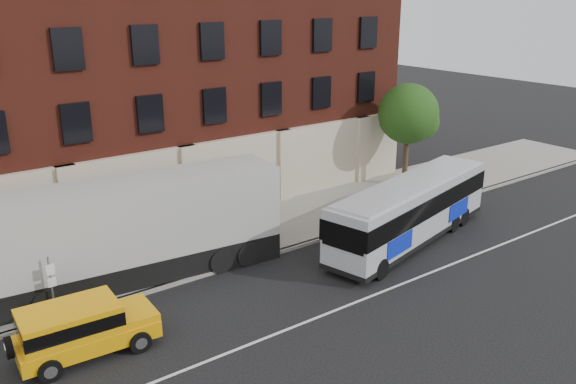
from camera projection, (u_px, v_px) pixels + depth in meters
ground at (340, 318)px, 22.22m from camera, size 120.00×120.00×0.00m
sidewalk at (218, 239)px, 29.06m from camera, size 60.00×6.00×0.15m
kerb at (252, 260)px, 26.77m from camera, size 60.00×0.25×0.15m
lane_line at (331, 312)px, 22.60m from camera, size 60.00×0.12×0.01m
building at (140, 66)px, 32.69m from camera, size 30.00×12.10×15.00m
sign_pole at (52, 284)px, 21.67m from camera, size 0.30×0.20×2.50m
street_tree at (409, 116)px, 35.65m from camera, size 3.60×3.60×6.20m
city_bus at (411, 209)px, 28.40m from camera, size 11.42×4.91×3.06m
yellow_suv at (80, 327)px, 19.67m from camera, size 4.83×2.29×1.82m
shipping_container at (127, 233)px, 24.40m from camera, size 13.09×3.79×4.30m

